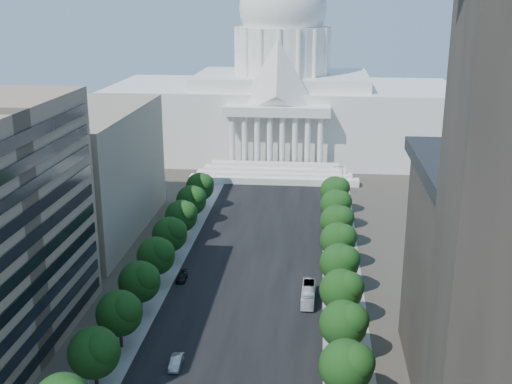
% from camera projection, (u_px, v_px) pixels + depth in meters
% --- Properties ---
extents(road_asphalt, '(30.00, 260.00, 0.01)m').
position_uv_depth(road_asphalt, '(255.00, 253.00, 143.80)').
color(road_asphalt, black).
rests_on(road_asphalt, ground).
extents(sidewalk_left, '(8.00, 260.00, 0.02)m').
position_uv_depth(sidewalk_left, '(172.00, 250.00, 145.58)').
color(sidewalk_left, gray).
rests_on(sidewalk_left, ground).
extents(sidewalk_right, '(8.00, 260.00, 0.02)m').
position_uv_depth(sidewalk_right, '(341.00, 256.00, 142.02)').
color(sidewalk_right, gray).
rests_on(sidewalk_right, ground).
extents(capitol, '(120.00, 56.00, 73.00)m').
position_uv_depth(capitol, '(282.00, 99.00, 228.18)').
color(capitol, white).
rests_on(capitol, ground).
extents(office_block_left_far, '(38.00, 52.00, 30.00)m').
position_uv_depth(office_block_left_far, '(60.00, 172.00, 153.40)').
color(office_block_left_far, gray).
rests_on(office_block_left_far, ground).
extents(tree_l_c, '(7.79, 7.60, 9.97)m').
position_uv_depth(tree_l_c, '(96.00, 352.00, 92.01)').
color(tree_l_c, '#33261C').
rests_on(tree_l_c, ground).
extents(tree_l_d, '(7.79, 7.60, 9.97)m').
position_uv_depth(tree_l_d, '(121.00, 312.00, 103.42)').
color(tree_l_d, '#33261C').
rests_on(tree_l_d, ground).
extents(tree_l_e, '(7.79, 7.60, 9.97)m').
position_uv_depth(tree_l_e, '(141.00, 281.00, 114.84)').
color(tree_l_e, '#33261C').
rests_on(tree_l_e, ground).
extents(tree_l_f, '(7.79, 7.60, 9.97)m').
position_uv_depth(tree_l_f, '(157.00, 255.00, 126.25)').
color(tree_l_f, '#33261C').
rests_on(tree_l_f, ground).
extents(tree_l_g, '(7.79, 7.60, 9.97)m').
position_uv_depth(tree_l_g, '(171.00, 233.00, 137.67)').
color(tree_l_g, '#33261C').
rests_on(tree_l_g, ground).
extents(tree_l_h, '(7.79, 7.60, 9.97)m').
position_uv_depth(tree_l_h, '(182.00, 215.00, 149.08)').
color(tree_l_h, '#33261C').
rests_on(tree_l_h, ground).
extents(tree_l_i, '(7.79, 7.60, 9.97)m').
position_uv_depth(tree_l_i, '(192.00, 199.00, 160.49)').
color(tree_l_i, '#33261C').
rests_on(tree_l_i, ground).
extents(tree_l_j, '(7.79, 7.60, 9.97)m').
position_uv_depth(tree_l_j, '(201.00, 186.00, 171.91)').
color(tree_l_j, '#33261C').
rests_on(tree_l_j, ground).
extents(tree_r_c, '(7.79, 7.60, 9.97)m').
position_uv_depth(tree_r_c, '(348.00, 365.00, 88.63)').
color(tree_r_c, '#33261C').
rests_on(tree_r_c, ground).
extents(tree_r_d, '(7.79, 7.60, 9.97)m').
position_uv_depth(tree_r_d, '(345.00, 323.00, 100.05)').
color(tree_r_d, '#33261C').
rests_on(tree_r_d, ground).
extents(tree_r_e, '(7.79, 7.60, 9.97)m').
position_uv_depth(tree_r_e, '(343.00, 289.00, 111.46)').
color(tree_r_e, '#33261C').
rests_on(tree_r_e, ground).
extents(tree_r_f, '(7.79, 7.60, 9.97)m').
position_uv_depth(tree_r_f, '(341.00, 262.00, 122.88)').
color(tree_r_f, '#33261C').
rests_on(tree_r_f, ground).
extents(tree_r_g, '(7.79, 7.60, 9.97)m').
position_uv_depth(tree_r_g, '(339.00, 239.00, 134.29)').
color(tree_r_g, '#33261C').
rests_on(tree_r_g, ground).
extents(tree_r_h, '(7.79, 7.60, 9.97)m').
position_uv_depth(tree_r_h, '(338.00, 220.00, 145.70)').
color(tree_r_h, '#33261C').
rests_on(tree_r_h, ground).
extents(tree_r_i, '(7.79, 7.60, 9.97)m').
position_uv_depth(tree_r_i, '(337.00, 204.00, 157.12)').
color(tree_r_i, '#33261C').
rests_on(tree_r_i, ground).
extents(tree_r_j, '(7.79, 7.60, 9.97)m').
position_uv_depth(tree_r_j, '(336.00, 190.00, 168.53)').
color(tree_r_j, '#33261C').
rests_on(tree_r_j, ground).
extents(streetlight_b, '(2.61, 0.44, 9.00)m').
position_uv_depth(streetlight_b, '(360.00, 373.00, 87.90)').
color(streetlight_b, gray).
rests_on(streetlight_b, ground).
extents(streetlight_c, '(2.61, 0.44, 9.00)m').
position_uv_depth(streetlight_c, '(352.00, 293.00, 111.68)').
color(streetlight_c, gray).
rests_on(streetlight_c, ground).
extents(streetlight_d, '(2.61, 0.44, 9.00)m').
position_uv_depth(streetlight_d, '(347.00, 240.00, 135.46)').
color(streetlight_d, gray).
rests_on(streetlight_d, ground).
extents(streetlight_e, '(2.61, 0.44, 9.00)m').
position_uv_depth(streetlight_e, '(343.00, 204.00, 159.24)').
color(streetlight_e, gray).
rests_on(streetlight_e, ground).
extents(streetlight_f, '(2.61, 0.44, 9.00)m').
position_uv_depth(streetlight_f, '(340.00, 177.00, 183.02)').
color(streetlight_f, gray).
rests_on(streetlight_f, ground).
extents(car_silver, '(1.71, 4.82, 1.58)m').
position_uv_depth(car_silver, '(176.00, 362.00, 99.69)').
color(car_silver, '#ADAFB5').
rests_on(car_silver, ground).
extents(car_dark_b, '(2.06, 4.82, 1.39)m').
position_uv_depth(car_dark_b, '(182.00, 277.00, 130.14)').
color(car_dark_b, black).
rests_on(car_dark_b, ground).
extents(city_bus, '(2.61, 10.27, 2.85)m').
position_uv_depth(city_bus, '(308.00, 294.00, 121.08)').
color(city_bus, silver).
rests_on(city_bus, ground).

